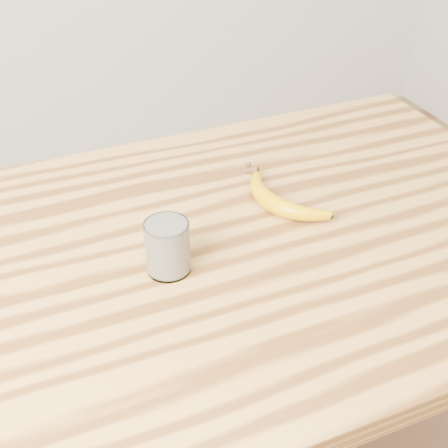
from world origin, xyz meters
name	(u,v)px	position (x,y,z in m)	size (l,w,h in m)	color
table	(233,297)	(0.00, 0.00, 0.77)	(1.20, 0.80, 0.90)	#B57E3A
smoothie_glass	(168,247)	(-0.13, -0.03, 0.94)	(0.07, 0.07, 0.09)	white
banana	(273,204)	(0.10, 0.05, 0.92)	(0.10, 0.27, 0.03)	#CE9400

